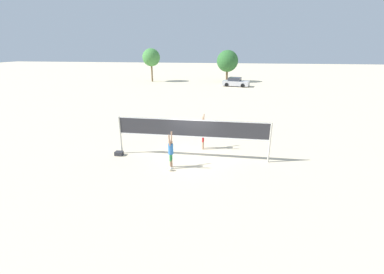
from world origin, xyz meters
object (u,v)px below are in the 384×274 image
(player_blocker, at_px, (203,131))
(tree_right_cluster, at_px, (151,58))
(parked_car_near, at_px, (236,82))
(gear_bag, at_px, (119,153))
(player_spiker, at_px, (171,150))
(tree_left_cluster, at_px, (227,61))
(volleyball, at_px, (171,169))
(volleyball_net, at_px, (192,130))

(player_blocker, height_order, tree_right_cluster, tree_right_cluster)
(player_blocker, bearing_deg, parked_car_near, 175.53)
(player_blocker, xyz_separation_m, parked_car_near, (2.29, 29.26, -0.53))
(gear_bag, relative_size, tree_right_cluster, 0.08)
(tree_right_cluster, bearing_deg, player_spiker, -71.48)
(player_spiker, distance_m, tree_right_cluster, 38.64)
(player_blocker, bearing_deg, tree_right_cluster, -157.84)
(tree_left_cluster, bearing_deg, volleyball, -92.96)
(gear_bag, distance_m, tree_right_cluster, 36.61)
(player_blocker, xyz_separation_m, tree_right_cluster, (-13.63, 33.47, 3.27))
(parked_car_near, bearing_deg, volleyball_net, -82.21)
(volleyball, xyz_separation_m, tree_left_cluster, (2.00, 38.57, 3.72))
(volleyball, relative_size, tree_left_cluster, 0.04)
(player_blocker, bearing_deg, volleyball_net, -18.42)
(gear_bag, distance_m, parked_car_near, 31.93)
(tree_left_cluster, xyz_separation_m, tree_right_cluster, (-14.27, -1.72, 0.62))
(player_blocker, xyz_separation_m, tree_left_cluster, (0.64, 35.19, 2.64))
(gear_bag, bearing_deg, player_blocker, 20.40)
(volleyball_net, bearing_deg, player_blocker, 71.58)
(player_spiker, xyz_separation_m, parked_car_near, (3.69, 32.29, -0.38))
(volleyball, xyz_separation_m, gear_bag, (-3.58, 1.55, 0.01))
(volleyball_net, relative_size, tree_right_cluster, 1.45)
(volleyball_net, distance_m, volleyball, 2.63)
(player_blocker, height_order, parked_car_near, player_blocker)
(tree_left_cluster, distance_m, tree_right_cluster, 14.39)
(volleyball_net, xyz_separation_m, player_blocker, (0.49, 1.47, -0.50))
(volleyball, relative_size, gear_bag, 0.48)
(player_spiker, xyz_separation_m, player_blocker, (1.40, 3.03, 0.15))
(volleyball, bearing_deg, gear_bag, 156.54)
(parked_car_near, relative_size, tree_right_cluster, 0.76)
(volleyball_net, bearing_deg, tree_left_cluster, 88.23)
(gear_bag, xyz_separation_m, tree_left_cluster, (5.57, 37.02, 3.72))
(volleyball_net, distance_m, tree_left_cluster, 36.74)
(player_spiker, distance_m, volleyball, 1.00)
(parked_car_near, bearing_deg, player_spiker, -83.57)
(parked_car_near, distance_m, tree_right_cluster, 16.89)
(tree_right_cluster, bearing_deg, volleyball_net, -69.39)
(player_blocker, distance_m, gear_bag, 5.37)
(parked_car_near, height_order, tree_left_cluster, tree_left_cluster)
(volleyball_net, distance_m, tree_right_cluster, 37.43)
(volleyball_net, distance_m, player_blocker, 1.63)
(volleyball_net, height_order, player_blocker, volleyball_net)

